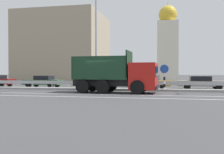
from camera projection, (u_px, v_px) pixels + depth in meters
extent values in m
plane|color=#424244|center=(104.00, 92.00, 20.83)|extent=(320.00, 320.00, 0.00)
cube|color=silver|center=(110.00, 95.00, 18.86)|extent=(55.11, 0.16, 0.01)
cube|color=silver|center=(102.00, 97.00, 16.73)|extent=(55.11, 0.16, 0.01)
cube|color=gray|center=(111.00, 89.00, 23.40)|extent=(30.31, 1.10, 0.18)
cube|color=#9EA0A5|center=(114.00, 83.00, 24.64)|extent=(55.11, 0.04, 0.32)
cylinder|color=#ADADB2|center=(14.00, 85.00, 26.79)|extent=(0.09, 0.09, 0.62)
cylinder|color=#ADADB2|center=(33.00, 85.00, 26.36)|extent=(0.09, 0.09, 0.62)
cylinder|color=#ADADB2|center=(52.00, 85.00, 25.93)|extent=(0.09, 0.09, 0.62)
cylinder|color=#ADADB2|center=(72.00, 86.00, 25.50)|extent=(0.09, 0.09, 0.62)
cylinder|color=#ADADB2|center=(93.00, 86.00, 25.07)|extent=(0.09, 0.09, 0.62)
cylinder|color=#ADADB2|center=(114.00, 86.00, 24.64)|extent=(0.09, 0.09, 0.62)
cylinder|color=#ADADB2|center=(136.00, 86.00, 24.21)|extent=(0.09, 0.09, 0.62)
cylinder|color=#ADADB2|center=(159.00, 87.00, 23.78)|extent=(0.09, 0.09, 0.62)
cylinder|color=#ADADB2|center=(183.00, 87.00, 23.35)|extent=(0.09, 0.09, 0.62)
cylinder|color=#ADADB2|center=(208.00, 87.00, 22.92)|extent=(0.09, 0.09, 0.62)
cube|color=red|center=(144.00, 76.00, 20.02)|extent=(2.08, 2.49, 2.01)
cube|color=black|center=(157.00, 72.00, 19.76)|extent=(0.13, 2.06, 0.77)
cube|color=black|center=(157.00, 87.00, 19.77)|extent=(0.22, 2.35, 0.24)
cube|color=black|center=(103.00, 83.00, 20.85)|extent=(4.63, 1.54, 0.53)
cube|color=#193823|center=(103.00, 79.00, 20.85)|extent=(4.50, 2.51, 0.12)
cube|color=#193823|center=(106.00, 68.00, 21.90)|extent=(4.39, 0.32, 1.67)
cube|color=#193823|center=(99.00, 67.00, 19.77)|extent=(4.39, 0.32, 1.67)
cube|color=#193823|center=(129.00, 65.00, 20.28)|extent=(0.21, 2.30, 2.09)
cube|color=#193823|center=(78.00, 67.00, 21.37)|extent=(0.21, 2.30, 1.67)
cylinder|color=black|center=(142.00, 86.00, 21.24)|extent=(1.05, 0.37, 1.04)
cylinder|color=black|center=(137.00, 87.00, 18.97)|extent=(1.05, 0.37, 1.04)
cylinder|color=black|center=(111.00, 85.00, 21.90)|extent=(1.05, 0.37, 1.04)
cylinder|color=black|center=(103.00, 87.00, 19.63)|extent=(1.05, 0.37, 1.04)
cylinder|color=black|center=(93.00, 85.00, 22.31)|extent=(1.05, 0.37, 1.04)
cylinder|color=black|center=(83.00, 86.00, 20.04)|extent=(1.05, 0.37, 1.04)
cylinder|color=white|center=(164.00, 89.00, 22.44)|extent=(0.16, 0.16, 0.31)
cylinder|color=black|center=(164.00, 86.00, 22.44)|extent=(0.16, 0.16, 0.31)
cylinder|color=white|center=(164.00, 82.00, 22.43)|extent=(0.16, 0.16, 0.31)
cylinder|color=black|center=(164.00, 79.00, 22.43)|extent=(0.16, 0.16, 0.31)
cylinder|color=white|center=(164.00, 75.00, 22.42)|extent=(0.16, 0.16, 0.31)
cylinder|color=#1E4CB2|center=(164.00, 69.00, 22.41)|extent=(0.72, 0.03, 0.72)
cylinder|color=white|center=(164.00, 69.00, 22.41)|extent=(0.78, 0.02, 0.78)
cylinder|color=#ADADB2|center=(96.00, 34.00, 23.60)|extent=(0.18, 0.18, 10.19)
cylinder|color=black|center=(1.00, 84.00, 28.67)|extent=(0.61, 0.22, 0.60)
cylinder|color=black|center=(10.00, 84.00, 30.33)|extent=(0.61, 0.22, 0.60)
cube|color=#335B33|center=(43.00, 82.00, 27.90)|extent=(4.00, 2.05, 0.53)
cube|color=black|center=(44.00, 78.00, 27.87)|extent=(1.71, 1.73, 0.43)
cylinder|color=black|center=(28.00, 85.00, 27.22)|extent=(0.61, 0.22, 0.60)
cylinder|color=black|center=(36.00, 84.00, 29.00)|extent=(0.61, 0.22, 0.60)
cylinder|color=black|center=(51.00, 85.00, 26.81)|extent=(0.61, 0.22, 0.60)
cylinder|color=black|center=(57.00, 84.00, 28.59)|extent=(0.61, 0.22, 0.60)
cube|color=#B27A14|center=(93.00, 82.00, 26.78)|extent=(4.06, 2.04, 0.60)
cube|color=black|center=(91.00, 77.00, 26.79)|extent=(1.75, 1.69, 0.55)
cylinder|color=black|center=(106.00, 85.00, 27.46)|extent=(0.61, 0.23, 0.60)
cylinder|color=black|center=(103.00, 86.00, 25.76)|extent=(0.61, 0.23, 0.60)
cylinder|color=black|center=(83.00, 85.00, 27.82)|extent=(0.61, 0.23, 0.60)
cylinder|color=black|center=(79.00, 85.00, 26.12)|extent=(0.61, 0.23, 0.60)
cube|color=#B27A14|center=(147.00, 83.00, 25.88)|extent=(4.77, 2.09, 0.49)
cube|color=black|center=(149.00, 78.00, 25.83)|extent=(2.07, 1.66, 0.53)
cylinder|color=black|center=(131.00, 86.00, 25.51)|extent=(0.61, 0.25, 0.60)
cylinder|color=black|center=(135.00, 85.00, 27.07)|extent=(0.61, 0.25, 0.60)
cylinder|color=black|center=(161.00, 86.00, 24.69)|extent=(0.61, 0.25, 0.60)
cylinder|color=black|center=(163.00, 85.00, 26.25)|extent=(0.61, 0.25, 0.60)
cube|color=gray|center=(202.00, 83.00, 25.01)|extent=(4.53, 1.87, 0.50)
cube|color=black|center=(200.00, 78.00, 25.03)|extent=(1.91, 1.64, 0.46)
cylinder|color=black|center=(215.00, 86.00, 25.59)|extent=(0.60, 0.20, 0.60)
cylinder|color=black|center=(219.00, 87.00, 23.87)|extent=(0.60, 0.20, 0.60)
cylinder|color=black|center=(186.00, 85.00, 26.15)|extent=(0.60, 0.20, 0.60)
cylinder|color=black|center=(187.00, 86.00, 24.43)|extent=(0.60, 0.20, 0.60)
cube|color=tan|center=(65.00, 49.00, 45.52)|extent=(13.41, 12.75, 11.50)
cube|color=silver|center=(168.00, 52.00, 46.48)|extent=(3.60, 3.60, 10.58)
sphere|color=gold|center=(168.00, 15.00, 46.37)|extent=(3.24, 3.24, 3.24)
cone|color=gold|center=(168.00, 4.00, 46.34)|extent=(0.30, 0.30, 1.20)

